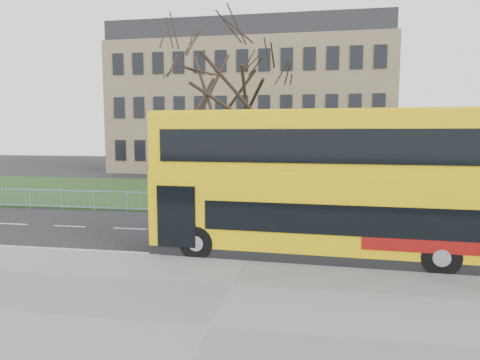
# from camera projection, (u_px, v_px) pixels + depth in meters

# --- Properties ---
(ground) EXTENTS (120.00, 120.00, 0.00)m
(ground) POSITION_uv_depth(u_px,v_px,m) (253.00, 249.00, 15.95)
(ground) COLOR black
(ground) RESTS_ON ground
(pavement) EXTENTS (80.00, 10.50, 0.12)m
(pavement) POSITION_uv_depth(u_px,v_px,m) (209.00, 329.00, 9.33)
(pavement) COLOR slate
(pavement) RESTS_ON ground
(kerb) EXTENTS (80.00, 0.20, 0.14)m
(kerb) POSITION_uv_depth(u_px,v_px,m) (246.00, 260.00, 14.42)
(kerb) COLOR gray
(kerb) RESTS_ON ground
(grass_verge) EXTENTS (80.00, 15.40, 0.08)m
(grass_verge) POSITION_uv_depth(u_px,v_px,m) (282.00, 194.00, 29.95)
(grass_verge) COLOR #1E3714
(grass_verge) RESTS_ON ground
(guard_railing) EXTENTS (40.00, 0.12, 1.10)m
(guard_railing) POSITION_uv_depth(u_px,v_px,m) (271.00, 206.00, 22.35)
(guard_railing) COLOR #7A9FDA
(guard_railing) RESTS_ON ground
(bare_tree) EXTENTS (8.42, 8.42, 12.02)m
(bare_tree) POSITION_uv_depth(u_px,v_px,m) (227.00, 103.00, 25.59)
(bare_tree) COLOR black
(bare_tree) RESTS_ON grass_verge
(civic_building) EXTENTS (30.00, 15.00, 14.00)m
(civic_building) POSITION_uv_depth(u_px,v_px,m) (253.00, 110.00, 50.31)
(civic_building) COLOR #7F6850
(civic_building) RESTS_ON ground
(yellow_bus) EXTENTS (12.09, 3.44, 5.01)m
(yellow_bus) POSITION_uv_depth(u_px,v_px,m) (326.00, 181.00, 14.71)
(yellow_bus) COLOR yellow
(yellow_bus) RESTS_ON ground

